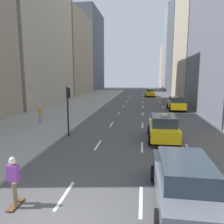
{
  "coord_description": "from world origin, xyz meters",
  "views": [
    {
      "loc": [
        2.59,
        -5.14,
        4.37
      ],
      "look_at": [
        0.37,
        10.35,
        1.77
      ],
      "focal_mm": 35.0,
      "sensor_mm": 36.0,
      "label": 1
    }
  ],
  "objects_px": {
    "taxi_second": "(150,92)",
    "pedestrian_far_walking": "(40,113)",
    "traffic_light_pole": "(68,103)",
    "skateboarder": "(14,179)",
    "taxi_lead": "(176,103)",
    "sedan_black_near": "(183,181)",
    "taxi_third": "(163,127)"
  },
  "relations": [
    {
      "from": "taxi_second",
      "to": "pedestrian_far_walking",
      "type": "distance_m",
      "value": 30.72
    },
    {
      "from": "taxi_second",
      "to": "traffic_light_pole",
      "type": "distance_m",
      "value": 32.77
    },
    {
      "from": "skateboarder",
      "to": "traffic_light_pole",
      "type": "xyz_separation_m",
      "value": [
        -1.13,
        8.71,
        1.45
      ]
    },
    {
      "from": "taxi_lead",
      "to": "sedan_black_near",
      "type": "xyz_separation_m",
      "value": [
        -2.8,
        -21.38,
        -0.01
      ]
    },
    {
      "from": "skateboarder",
      "to": "pedestrian_far_walking",
      "type": "height_order",
      "value": "pedestrian_far_walking"
    },
    {
      "from": "taxi_third",
      "to": "sedan_black_near",
      "type": "relative_size",
      "value": 0.9
    },
    {
      "from": "taxi_lead",
      "to": "taxi_third",
      "type": "bearing_deg",
      "value": -101.62
    },
    {
      "from": "sedan_black_near",
      "to": "skateboarder",
      "type": "bearing_deg",
      "value": -171.26
    },
    {
      "from": "sedan_black_near",
      "to": "taxi_lead",
      "type": "bearing_deg",
      "value": 82.54
    },
    {
      "from": "taxi_lead",
      "to": "taxi_third",
      "type": "height_order",
      "value": "same"
    },
    {
      "from": "taxi_lead",
      "to": "pedestrian_far_walking",
      "type": "bearing_deg",
      "value": -142.07
    },
    {
      "from": "taxi_second",
      "to": "taxi_third",
      "type": "bearing_deg",
      "value": -90.0
    },
    {
      "from": "taxi_lead",
      "to": "sedan_black_near",
      "type": "height_order",
      "value": "taxi_lead"
    },
    {
      "from": "skateboarder",
      "to": "taxi_lead",
      "type": "bearing_deg",
      "value": 69.27
    },
    {
      "from": "pedestrian_far_walking",
      "to": "taxi_second",
      "type": "bearing_deg",
      "value": 69.99
    },
    {
      "from": "sedan_black_near",
      "to": "traffic_light_pole",
      "type": "bearing_deg",
      "value": 130.7
    },
    {
      "from": "taxi_second",
      "to": "pedestrian_far_walking",
      "type": "xyz_separation_m",
      "value": [
        -10.51,
        -28.87,
        0.19
      ]
    },
    {
      "from": "sedan_black_near",
      "to": "skateboarder",
      "type": "relative_size",
      "value": 2.81
    },
    {
      "from": "traffic_light_pole",
      "to": "taxi_lead",
      "type": "bearing_deg",
      "value": 54.79
    },
    {
      "from": "sedan_black_near",
      "to": "pedestrian_far_walking",
      "type": "distance_m",
      "value": 15.22
    },
    {
      "from": "taxi_lead",
      "to": "pedestrian_far_walking",
      "type": "relative_size",
      "value": 2.67
    },
    {
      "from": "traffic_light_pole",
      "to": "sedan_black_near",
      "type": "bearing_deg",
      "value": -49.3
    },
    {
      "from": "taxi_second",
      "to": "sedan_black_near",
      "type": "bearing_deg",
      "value": -90.0
    },
    {
      "from": "taxi_third",
      "to": "sedan_black_near",
      "type": "bearing_deg",
      "value": -90.0
    },
    {
      "from": "taxi_third",
      "to": "pedestrian_far_walking",
      "type": "distance_m",
      "value": 11.0
    },
    {
      "from": "taxi_third",
      "to": "sedan_black_near",
      "type": "distance_m",
      "value": 7.77
    },
    {
      "from": "pedestrian_far_walking",
      "to": "traffic_light_pole",
      "type": "height_order",
      "value": "traffic_light_pole"
    },
    {
      "from": "taxi_lead",
      "to": "sedan_black_near",
      "type": "bearing_deg",
      "value": -97.46
    },
    {
      "from": "skateboarder",
      "to": "pedestrian_far_walking",
      "type": "relative_size",
      "value": 1.06
    },
    {
      "from": "taxi_second",
      "to": "sedan_black_near",
      "type": "distance_m",
      "value": 39.87
    },
    {
      "from": "sedan_black_near",
      "to": "traffic_light_pole",
      "type": "xyz_separation_m",
      "value": [
        -6.75,
        7.85,
        1.54
      ]
    },
    {
      "from": "taxi_third",
      "to": "sedan_black_near",
      "type": "height_order",
      "value": "taxi_third"
    }
  ]
}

